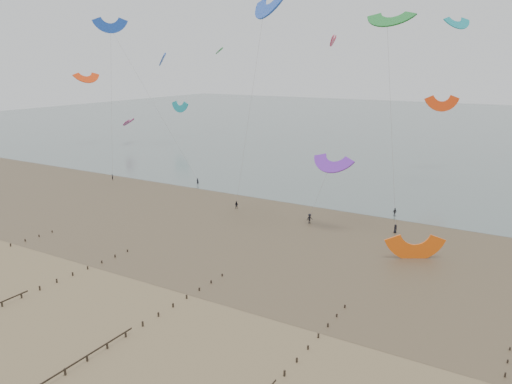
{
  "coord_description": "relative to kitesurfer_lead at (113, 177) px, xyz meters",
  "views": [
    {
      "loc": [
        40.79,
        -40.69,
        28.84
      ],
      "look_at": [
        -0.05,
        28.0,
        8.0
      ],
      "focal_mm": 35.0,
      "sensor_mm": 36.0,
      "label": 1
    }
  ],
  "objects": [
    {
      "name": "grounded_kite",
      "position": [
        78.35,
        -13.92,
        -0.75
      ],
      "size": [
        9.52,
        8.94,
        4.16
      ],
      "primitive_type": null,
      "rotation": [
        1.54,
        0.0,
        0.54
      ],
      "color": "#FE5E10",
      "rests_on": "ground"
    },
    {
      "name": "kitesurfers",
      "position": [
        78.35,
        1.59,
        0.11
      ],
      "size": [
        98.24,
        19.79,
        1.87
      ],
      "color": "black",
      "rests_on": "ground"
    },
    {
      "name": "kitesurfer_lead",
      "position": [
        0.0,
        0.0,
        0.0
      ],
      "size": [
        0.65,
        0.64,
        1.51
      ],
      "primitive_type": "imported",
      "rotation": [
        0.0,
        0.0,
        2.41
      ],
      "color": "black",
      "rests_on": "ground"
    },
    {
      "name": "ground",
      "position": [
        53.02,
        -46.2,
        -0.75
      ],
      "size": [
        500.0,
        500.0,
        0.0
      ],
      "primitive_type": "plane",
      "color": "brown",
      "rests_on": "ground"
    },
    {
      "name": "kites_airborne",
      "position": [
        44.03,
        46.87,
        22.44
      ],
      "size": [
        214.57,
        123.86,
        35.78
      ],
      "color": "#FAC005",
      "rests_on": "ground"
    },
    {
      "name": "sea_and_shore",
      "position": [
        48.94,
        -11.8,
        -0.75
      ],
      "size": [
        500.0,
        665.0,
        0.03
      ],
      "color": "#475654",
      "rests_on": "ground"
    }
  ]
}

